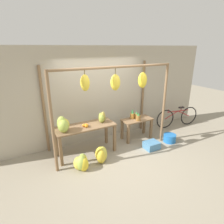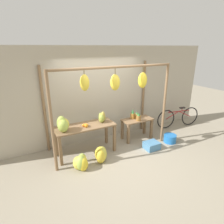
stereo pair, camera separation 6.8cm
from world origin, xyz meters
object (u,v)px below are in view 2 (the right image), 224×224
(banana_pile_on_table, at_px, (63,125))
(parked_bicycle, at_px, (178,117))
(orange_pile, at_px, (86,125))
(papaya_pile, at_px, (102,117))
(banana_pile_ground_right, at_px, (101,155))
(fruit_crate_white, at_px, (152,145))
(pineapple_cluster, at_px, (135,116))
(blue_bucket, at_px, (170,138))
(banana_pile_ground_left, at_px, (81,162))

(banana_pile_on_table, relative_size, parked_bicycle, 0.26)
(orange_pile, bearing_deg, papaya_pile, 11.81)
(banana_pile_on_table, bearing_deg, parked_bicycle, 3.09)
(banana_pile_ground_right, bearing_deg, fruit_crate_white, -3.24)
(banana_pile_ground_right, bearing_deg, pineapple_cluster, 24.57)
(orange_pile, relative_size, pineapple_cluster, 0.46)
(pineapple_cluster, height_order, papaya_pile, papaya_pile)
(blue_bucket, bearing_deg, fruit_crate_white, -175.50)
(orange_pile, xyz_separation_m, parked_bicycle, (3.58, 0.24, -0.49))
(blue_bucket, xyz_separation_m, parked_bicycle, (1.10, 0.77, 0.24))
(banana_pile_ground_left, height_order, blue_bucket, banana_pile_ground_left)
(banana_pile_on_table, height_order, papaya_pile, banana_pile_on_table)
(blue_bucket, distance_m, papaya_pile, 2.22)
(orange_pile, relative_size, fruit_crate_white, 0.41)
(banana_pile_ground_right, distance_m, parked_bicycle, 3.47)
(orange_pile, height_order, banana_pile_ground_right, orange_pile)
(fruit_crate_white, xyz_separation_m, parked_bicycle, (1.85, 0.82, 0.26))
(papaya_pile, bearing_deg, pineapple_cluster, 3.06)
(orange_pile, height_order, papaya_pile, papaya_pile)
(banana_pile_ground_right, relative_size, parked_bicycle, 0.24)
(pineapple_cluster, xyz_separation_m, blue_bucket, (0.82, -0.70, -0.65))
(orange_pile, relative_size, papaya_pile, 0.57)
(pineapple_cluster, height_order, parked_bicycle, pineapple_cluster)
(banana_pile_on_table, xyz_separation_m, orange_pile, (0.57, -0.01, -0.13))
(banana_pile_ground_right, xyz_separation_m, papaya_pile, (0.32, 0.61, 0.74))
(pineapple_cluster, xyz_separation_m, fruit_crate_white, (0.07, -0.76, -0.67))
(banana_pile_on_table, distance_m, pineapple_cluster, 2.26)
(blue_bucket, distance_m, parked_bicycle, 1.36)
(banana_pile_on_table, relative_size, fruit_crate_white, 1.07)
(fruit_crate_white, height_order, parked_bicycle, parked_bicycle)
(banana_pile_ground_right, bearing_deg, banana_pile_ground_left, -173.32)
(banana_pile_on_table, relative_size, banana_pile_ground_right, 1.05)
(banana_pile_ground_left, distance_m, parked_bicycle, 4.01)
(blue_bucket, bearing_deg, orange_pile, 167.98)
(pineapple_cluster, distance_m, fruit_crate_white, 1.01)
(banana_pile_on_table, bearing_deg, banana_pile_ground_left, -68.59)
(parked_bicycle, height_order, papaya_pile, papaya_pile)
(parked_bicycle, bearing_deg, banana_pile_ground_left, -168.47)
(orange_pile, height_order, fruit_crate_white, orange_pile)
(banana_pile_on_table, height_order, orange_pile, banana_pile_on_table)
(banana_pile_on_table, distance_m, banana_pile_ground_left, 1.01)
(banana_pile_on_table, bearing_deg, blue_bucket, -10.03)
(banana_pile_on_table, distance_m, parked_bicycle, 4.21)
(pineapple_cluster, xyz_separation_m, parked_bicycle, (1.91, 0.07, -0.41))
(pineapple_cluster, height_order, fruit_crate_white, pineapple_cluster)
(pineapple_cluster, relative_size, papaya_pile, 1.24)
(banana_pile_ground_right, bearing_deg, blue_bucket, -0.70)
(banana_pile_on_table, height_order, fruit_crate_white, banana_pile_on_table)
(banana_pile_on_table, relative_size, blue_bucket, 1.17)
(banana_pile_ground_left, bearing_deg, pineapple_cluster, 20.05)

